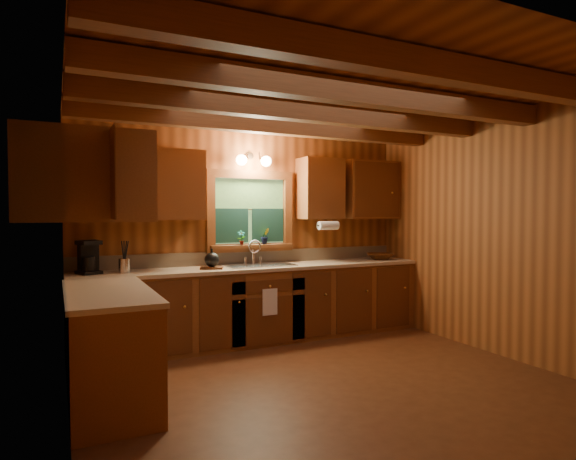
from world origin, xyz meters
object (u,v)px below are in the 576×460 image
(cutting_board, at_px, (212,268))
(wicker_basket, at_px, (380,256))
(sink, at_px, (258,269))
(coffee_maker, at_px, (89,257))

(cutting_board, xyz_separation_m, wicker_basket, (2.36, 0.05, 0.03))
(sink, bearing_deg, wicker_basket, -0.67)
(coffee_maker, height_order, wicker_basket, coffee_maker)
(sink, distance_m, wicker_basket, 1.77)
(sink, relative_size, cutting_board, 3.30)
(sink, xyz_separation_m, cutting_board, (-0.60, -0.07, 0.06))
(coffee_maker, xyz_separation_m, wicker_basket, (3.63, -0.10, -0.13))
(sink, height_order, coffee_maker, coffee_maker)
(coffee_maker, height_order, cutting_board, coffee_maker)
(coffee_maker, distance_m, cutting_board, 1.29)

